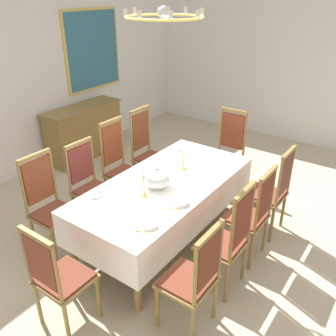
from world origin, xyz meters
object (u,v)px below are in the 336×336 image
at_px(chair_head_west, 58,276).
at_px(sideboard, 84,131).
at_px(candlestick_east, 184,160).
at_px(bowl_near_right, 180,201).
at_px(chair_south_a, 194,277).
at_px(framed_painting, 93,50).
at_px(chair_south_c, 251,213).
at_px(spoon_secondary, 170,208).
at_px(chair_south_d, 272,190).
at_px(spoon_primary, 139,231).
at_px(candlestick_west, 144,185).
at_px(soup_tureen, 157,178).
at_px(bowl_far_left, 175,148).
at_px(dining_table, 165,188).
at_px(chair_north_d, 147,150).
at_px(bowl_near_left, 149,224).
at_px(bowl_far_right, 95,194).
at_px(chair_north_a, 49,204).
at_px(chandelier, 164,16).
at_px(chair_head_east, 227,151).
at_px(chair_north_c, 120,165).
at_px(chair_south_b, 228,238).
at_px(chair_north_b, 90,184).

height_order(chair_head_west, sideboard, chair_head_west).
xyz_separation_m(candlestick_east, bowl_near_right, (-0.65, -0.39, -0.10)).
distance_m(chair_south_a, framed_painting, 4.72).
relative_size(chair_south_c, spoon_secondary, 6.29).
relative_size(chair_south_d, spoon_primary, 6.35).
height_order(candlestick_west, sideboard, candlestick_west).
xyz_separation_m(chair_south_a, soup_tureen, (0.74, 0.93, 0.32)).
relative_size(chair_south_d, bowl_far_left, 6.17).
relative_size(bowl_far_left, spoon_primary, 1.03).
xyz_separation_m(dining_table, chair_north_d, (0.86, 0.94, -0.09)).
xyz_separation_m(soup_tureen, bowl_near_left, (-0.62, -0.37, -0.09)).
bearing_deg(bowl_far_right, bowl_far_left, -0.04).
distance_m(dining_table, bowl_far_left, 0.89).
relative_size(dining_table, sideboard, 1.57).
distance_m(chair_north_a, chair_south_d, 2.56).
xyz_separation_m(chair_south_a, chandelier, (0.88, 0.93, 1.92)).
relative_size(chair_south_a, chair_north_a, 0.94).
height_order(chair_south_c, chair_north_d, chair_north_d).
relative_size(bowl_near_left, bowl_far_right, 1.12).
height_order(bowl_far_left, sideboard, sideboard).
bearing_deg(bowl_near_left, bowl_far_right, 83.29).
bearing_deg(chair_head_west, chair_north_d, 111.49).
height_order(chair_south_c, chair_head_east, chair_head_east).
distance_m(bowl_far_right, sideboard, 2.82).
height_order(chair_head_west, soup_tureen, chair_head_west).
bearing_deg(spoon_primary, candlestick_east, 4.01).
height_order(chair_south_d, chair_head_west, chair_south_d).
xyz_separation_m(chair_north_c, framed_painting, (1.45, 1.88, 1.12)).
height_order(soup_tureen, bowl_near_right, soup_tureen).
xyz_separation_m(dining_table, chair_south_d, (0.86, -0.94, -0.12)).
bearing_deg(chair_north_d, spoon_secondary, 45.58).
bearing_deg(candlestick_west, bowl_near_right, -76.75).
xyz_separation_m(chair_south_a, candlestick_east, (1.25, 0.93, 0.33)).
xyz_separation_m(chair_south_c, soup_tureen, (-0.42, 0.93, 0.31)).
height_order(chair_north_d, sideboard, chair_north_d).
distance_m(chair_north_c, framed_painting, 2.62).
bearing_deg(chair_south_b, chair_north_a, 107.78).
distance_m(chair_south_b, chair_north_c, 1.96).
height_order(chair_south_a, spoon_secondary, chair_south_a).
distance_m(chair_head_east, spoon_secondary, 1.99).
relative_size(chair_north_b, spoon_secondary, 6.26).
bearing_deg(bowl_near_right, chair_south_b, -89.94).
bearing_deg(chair_head_west, dining_table, 90.00).
height_order(bowl_near_right, chandelier, chandelier).
bearing_deg(chair_north_b, chandelier, 106.69).
height_order(bowl_near_left, bowl_far_right, same).
relative_size(chair_north_c, bowl_far_left, 6.68).
xyz_separation_m(bowl_near_left, framed_painting, (2.49, 3.19, 0.93)).
bearing_deg(framed_painting, chair_south_d, -103.02).
relative_size(chair_north_b, candlestick_east, 3.47).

